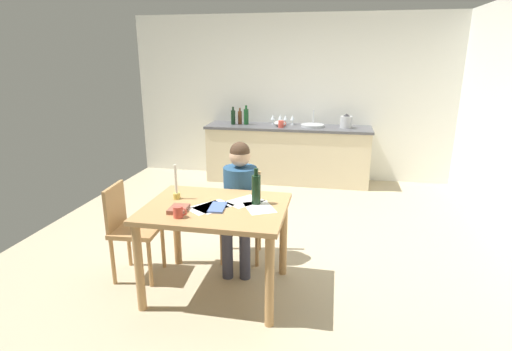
{
  "coord_description": "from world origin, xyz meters",
  "views": [
    {
      "loc": [
        0.74,
        -4.06,
        1.96
      ],
      "look_at": [
        0.0,
        -0.38,
        0.85
      ],
      "focal_mm": 28.39,
      "sensor_mm": 36.0,
      "label": 1
    }
  ],
  "objects_px": {
    "person_seated": "(240,197)",
    "candlestick": "(176,189)",
    "dining_table": "(216,220)",
    "coffee_mug": "(178,212)",
    "wine_glass_by_kettle": "(285,118)",
    "teacup_on_counter": "(281,124)",
    "chair_at_table": "(242,211)",
    "wine_glass_back_right": "(273,117)",
    "wine_bottle_on_table": "(256,189)",
    "chair_side_empty": "(130,226)",
    "wine_glass_near_sink": "(293,118)",
    "bottle_vinegar": "(240,117)",
    "book_magazine": "(217,207)",
    "mixing_bowl": "(280,123)",
    "wine_glass_back_left": "(280,118)",
    "bottle_wine_red": "(246,116)",
    "bottle_oil": "(233,117)",
    "sink_unit": "(313,125)",
    "book_cookery": "(179,209)",
    "stovetop_kettle": "(346,122)"
  },
  "relations": [
    {
      "from": "person_seated",
      "to": "candlestick",
      "type": "distance_m",
      "value": 0.66
    },
    {
      "from": "dining_table",
      "to": "coffee_mug",
      "type": "xyz_separation_m",
      "value": [
        -0.2,
        -0.29,
        0.17
      ]
    },
    {
      "from": "wine_glass_by_kettle",
      "to": "teacup_on_counter",
      "type": "height_order",
      "value": "wine_glass_by_kettle"
    },
    {
      "from": "dining_table",
      "to": "chair_at_table",
      "type": "bearing_deg",
      "value": 85.31
    },
    {
      "from": "wine_glass_back_right",
      "to": "wine_bottle_on_table",
      "type": "bearing_deg",
      "value": -83.38
    },
    {
      "from": "chair_side_empty",
      "to": "wine_glass_back_right",
      "type": "distance_m",
      "value": 3.5
    },
    {
      "from": "dining_table",
      "to": "candlestick",
      "type": "xyz_separation_m",
      "value": [
        -0.38,
        0.1,
        0.21
      ]
    },
    {
      "from": "wine_glass_near_sink",
      "to": "wine_glass_back_right",
      "type": "relative_size",
      "value": 1.0
    },
    {
      "from": "bottle_vinegar",
      "to": "book_magazine",
      "type": "bearing_deg",
      "value": -79.63
    },
    {
      "from": "book_magazine",
      "to": "mixing_bowl",
      "type": "distance_m",
      "value": 3.36
    },
    {
      "from": "wine_glass_by_kettle",
      "to": "wine_glass_back_left",
      "type": "height_order",
      "value": "same"
    },
    {
      "from": "wine_bottle_on_table",
      "to": "wine_glass_back_left",
      "type": "xyz_separation_m",
      "value": [
        -0.27,
        3.35,
        0.1
      ]
    },
    {
      "from": "bottle_vinegar",
      "to": "wine_glass_back_right",
      "type": "distance_m",
      "value": 0.53
    },
    {
      "from": "bottle_wine_red",
      "to": "wine_glass_back_right",
      "type": "height_order",
      "value": "bottle_wine_red"
    },
    {
      "from": "dining_table",
      "to": "bottle_oil",
      "type": "height_order",
      "value": "bottle_oil"
    },
    {
      "from": "dining_table",
      "to": "bottle_oil",
      "type": "relative_size",
      "value": 4.1
    },
    {
      "from": "person_seated",
      "to": "wine_glass_back_right",
      "type": "relative_size",
      "value": 7.76
    },
    {
      "from": "sink_unit",
      "to": "wine_glass_by_kettle",
      "type": "distance_m",
      "value": 0.48
    },
    {
      "from": "person_seated",
      "to": "bottle_wine_red",
      "type": "xyz_separation_m",
      "value": [
        -0.56,
        2.81,
        0.35
      ]
    },
    {
      "from": "chair_side_empty",
      "to": "book_cookery",
      "type": "xyz_separation_m",
      "value": [
        0.59,
        -0.26,
        0.31
      ]
    },
    {
      "from": "sink_unit",
      "to": "wine_glass_near_sink",
      "type": "relative_size",
      "value": 2.34
    },
    {
      "from": "bottle_vinegar",
      "to": "candlestick",
      "type": "bearing_deg",
      "value": -86.18
    },
    {
      "from": "sink_unit",
      "to": "wine_glass_back_left",
      "type": "height_order",
      "value": "sink_unit"
    },
    {
      "from": "stovetop_kettle",
      "to": "wine_glass_back_right",
      "type": "relative_size",
      "value": 1.43
    },
    {
      "from": "bottle_oil",
      "to": "wine_glass_back_left",
      "type": "distance_m",
      "value": 0.76
    },
    {
      "from": "chair_side_empty",
      "to": "chair_at_table",
      "type": "bearing_deg",
      "value": 33.59
    },
    {
      "from": "person_seated",
      "to": "book_cookery",
      "type": "bearing_deg",
      "value": -114.5
    },
    {
      "from": "mixing_bowl",
      "to": "dining_table",
      "type": "bearing_deg",
      "value": -91.18
    },
    {
      "from": "person_seated",
      "to": "book_cookery",
      "type": "xyz_separation_m",
      "value": [
        -0.32,
        -0.71,
        0.12
      ]
    },
    {
      "from": "chair_at_table",
      "to": "wine_glass_back_right",
      "type": "relative_size",
      "value": 5.54
    },
    {
      "from": "stovetop_kettle",
      "to": "teacup_on_counter",
      "type": "xyz_separation_m",
      "value": [
        -0.98,
        -0.15,
        -0.04
      ]
    },
    {
      "from": "coffee_mug",
      "to": "chair_side_empty",
      "type": "bearing_deg",
      "value": 148.75
    },
    {
      "from": "book_cookery",
      "to": "chair_at_table",
      "type": "bearing_deg",
      "value": 67.81
    },
    {
      "from": "sink_unit",
      "to": "wine_glass_by_kettle",
      "type": "xyz_separation_m",
      "value": [
        -0.44,
        0.15,
        0.09
      ]
    },
    {
      "from": "mixing_bowl",
      "to": "teacup_on_counter",
      "type": "xyz_separation_m",
      "value": [
        0.04,
        -0.14,
        0.01
      ]
    },
    {
      "from": "sink_unit",
      "to": "bottle_oil",
      "type": "bearing_deg",
      "value": -179.82
    },
    {
      "from": "bottle_oil",
      "to": "bottle_vinegar",
      "type": "distance_m",
      "value": 0.11
    },
    {
      "from": "wine_glass_by_kettle",
      "to": "teacup_on_counter",
      "type": "bearing_deg",
      "value": -95.23
    },
    {
      "from": "bottle_oil",
      "to": "wine_glass_back_left",
      "type": "bearing_deg",
      "value": 11.4
    },
    {
      "from": "coffee_mug",
      "to": "wine_bottle_on_table",
      "type": "xyz_separation_m",
      "value": [
        0.52,
        0.41,
        0.08
      ]
    },
    {
      "from": "wine_glass_back_left",
      "to": "chair_at_table",
      "type": "bearing_deg",
      "value": -89.83
    },
    {
      "from": "bottle_vinegar",
      "to": "coffee_mug",
      "type": "bearing_deg",
      "value": -83.9
    },
    {
      "from": "candlestick",
      "to": "bottle_wine_red",
      "type": "xyz_separation_m",
      "value": [
        -0.11,
        3.26,
        0.16
      ]
    },
    {
      "from": "person_seated",
      "to": "bottle_wine_red",
      "type": "relative_size",
      "value": 3.91
    },
    {
      "from": "mixing_bowl",
      "to": "bottle_oil",
      "type": "bearing_deg",
      "value": 179.16
    },
    {
      "from": "book_cookery",
      "to": "sink_unit",
      "type": "bearing_deg",
      "value": 74.24
    },
    {
      "from": "wine_glass_near_sink",
      "to": "wine_glass_by_kettle",
      "type": "relative_size",
      "value": 1.0
    },
    {
      "from": "candlestick",
      "to": "mixing_bowl",
      "type": "bearing_deg",
      "value": 82.13
    },
    {
      "from": "teacup_on_counter",
      "to": "dining_table",
      "type": "bearing_deg",
      "value": -91.91
    },
    {
      "from": "bottle_oil",
      "to": "wine_glass_near_sink",
      "type": "distance_m",
      "value": 0.95
    }
  ]
}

